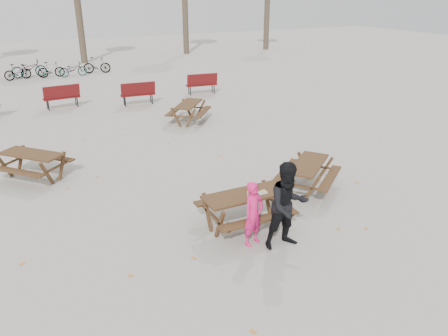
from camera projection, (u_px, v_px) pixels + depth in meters
name	position (u px, v px, depth m)	size (l,w,h in m)	color
ground	(244.00, 226.00, 9.56)	(80.00, 80.00, 0.00)	gray
main_picnic_table	(245.00, 202.00, 9.33)	(1.80, 1.45, 0.78)	#382314
food_tray	(263.00, 193.00, 9.28)	(0.18, 0.11, 0.04)	silver
bread_roll	(263.00, 191.00, 9.26)	(0.14, 0.06, 0.05)	tan
soda_bottle	(249.00, 194.00, 9.07)	(0.07, 0.07, 0.17)	silver
child	(254.00, 214.00, 8.65)	(0.49, 0.32, 1.35)	#E21C68
adult	(288.00, 206.00, 8.50)	(0.87, 0.68, 1.79)	black
picnic_table_east	(307.00, 177.00, 11.13)	(1.70, 1.37, 0.73)	#382314
picnic_table_north	(33.00, 166.00, 11.80)	(1.71, 1.38, 0.74)	#382314
picnic_table_far	(189.00, 113.00, 16.81)	(1.70, 1.37, 0.73)	#382314
park_bench_row	(101.00, 94.00, 19.04)	(11.17, 1.48, 1.03)	maroon
bicycle_row	(39.00, 70.00, 25.07)	(7.89, 1.55, 1.00)	black
fallen_leaves	(216.00, 180.00, 11.83)	(11.00, 11.00, 0.01)	#C0732E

